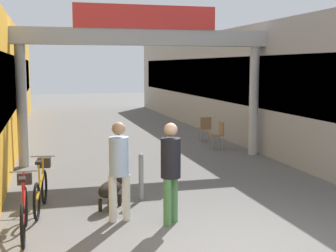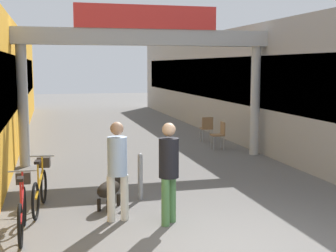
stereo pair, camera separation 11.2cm
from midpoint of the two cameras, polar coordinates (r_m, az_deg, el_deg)
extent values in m
plane|color=#605E5B|center=(7.24, 8.54, -14.56)|extent=(80.00, 80.00, 0.00)
cube|color=black|center=(17.19, -17.95, 5.35)|extent=(0.04, 23.40, 1.60)
cube|color=#9E9993|center=(18.86, 9.67, 5.14)|extent=(3.00, 26.00, 3.99)
cube|color=black|center=(18.29, 5.44, 5.77)|extent=(0.04, 23.40, 1.60)
cylinder|color=#B2B2B2|center=(13.02, -17.63, 2.32)|extent=(0.28, 0.28, 3.26)
cylinder|color=#B2B2B2|center=(14.35, 10.20, 2.98)|extent=(0.28, 0.28, 3.26)
cube|color=#B2B2B2|center=(13.26, -3.09, 10.74)|extent=(7.40, 0.44, 0.44)
cube|color=red|center=(13.11, -2.92, 13.15)|extent=(3.96, 0.10, 0.64)
cylinder|color=silver|center=(8.25, -7.15, -8.80)|extent=(0.15, 0.15, 0.81)
cylinder|color=silver|center=(8.30, -5.51, -8.67)|extent=(0.15, 0.15, 0.81)
cylinder|color=#A5BFE0|center=(8.10, -6.40, -3.69)|extent=(0.36, 0.36, 0.67)
sphere|color=tan|center=(8.02, -6.45, -0.32)|extent=(0.25, 0.25, 0.23)
cylinder|color=#4C7F47|center=(8.18, 0.31, -8.88)|extent=(0.20, 0.20, 0.81)
cylinder|color=#4C7F47|center=(7.97, -0.48, -9.31)|extent=(0.20, 0.20, 0.81)
cylinder|color=black|center=(7.89, -0.08, -3.91)|extent=(0.48, 0.48, 0.67)
sphere|color=tan|center=(7.81, -0.08, -0.44)|extent=(0.32, 0.32, 0.23)
ellipsoid|color=black|center=(8.99, -7.46, -7.62)|extent=(0.67, 0.79, 0.29)
sphere|color=black|center=(9.25, -6.57, -6.52)|extent=(0.34, 0.34, 0.25)
sphere|color=white|center=(9.18, -6.85, -7.38)|extent=(0.25, 0.25, 0.18)
cylinder|color=black|center=(9.29, -7.38, -8.81)|extent=(0.10, 0.10, 0.23)
cylinder|color=black|center=(9.21, -6.28, -8.93)|extent=(0.10, 0.10, 0.23)
cylinder|color=black|center=(8.91, -8.63, -9.53)|extent=(0.10, 0.10, 0.23)
cylinder|color=black|center=(8.83, -7.50, -9.67)|extent=(0.10, 0.10, 0.23)
torus|color=black|center=(8.37, -17.37, -9.35)|extent=(0.05, 0.67, 0.67)
torus|color=black|center=(7.40, -17.72, -11.59)|extent=(0.05, 0.67, 0.67)
cube|color=red|center=(7.83, -17.58, -9.14)|extent=(0.04, 0.94, 0.34)
cylinder|color=red|center=(7.66, -17.69, -7.81)|extent=(0.03, 0.03, 0.42)
cube|color=black|center=(7.60, -17.75, -6.21)|extent=(0.10, 0.22, 0.05)
cylinder|color=red|center=(8.21, -17.49, -6.93)|extent=(0.03, 0.03, 0.46)
cylinder|color=gray|center=(8.16, -17.55, -5.29)|extent=(0.46, 0.03, 0.03)
cube|color=#332D28|center=(8.39, -17.45, -6.06)|extent=(0.24, 0.20, 0.20)
torus|color=black|center=(9.58, -15.19, -7.15)|extent=(0.13, 0.67, 0.67)
torus|color=black|center=(8.61, -16.07, -8.84)|extent=(0.13, 0.67, 0.67)
cube|color=gold|center=(9.05, -15.64, -6.85)|extent=(0.15, 0.94, 0.34)
cylinder|color=gold|center=(8.88, -15.80, -5.66)|extent=(0.04, 0.04, 0.42)
cube|color=black|center=(8.84, -15.85, -4.27)|extent=(0.13, 0.23, 0.05)
cylinder|color=gold|center=(9.44, -15.31, -5.01)|extent=(0.04, 0.04, 0.46)
cylinder|color=gray|center=(9.39, -15.36, -3.58)|extent=(0.46, 0.08, 0.03)
cube|color=#332D28|center=(9.61, -15.17, -4.29)|extent=(0.26, 0.23, 0.20)
cylinder|color=gray|center=(9.50, -3.64, -6.40)|extent=(0.10, 0.10, 0.87)
sphere|color=gray|center=(9.40, -3.66, -3.65)|extent=(0.10, 0.10, 0.10)
cylinder|color=gray|center=(15.02, 5.21, -2.13)|extent=(0.03, 0.03, 0.45)
cylinder|color=gray|center=(15.34, 4.84, -1.93)|extent=(0.03, 0.03, 0.45)
cylinder|color=gray|center=(15.12, 6.45, -2.08)|extent=(0.03, 0.03, 0.45)
cylinder|color=gray|center=(15.44, 6.05, -1.88)|extent=(0.03, 0.03, 0.45)
cube|color=olive|center=(15.19, 5.65, -1.09)|extent=(0.42, 0.42, 0.04)
cube|color=olive|center=(15.21, 6.31, -0.25)|extent=(0.06, 0.40, 0.40)
cylinder|color=gray|center=(16.90, 3.56, -1.05)|extent=(0.03, 0.03, 0.45)
cylinder|color=gray|center=(16.99, 4.67, -1.02)|extent=(0.03, 0.03, 0.45)
cylinder|color=gray|center=(16.58, 3.86, -1.22)|extent=(0.03, 0.03, 0.45)
cylinder|color=gray|center=(16.67, 4.99, -1.18)|extent=(0.03, 0.03, 0.45)
cube|color=olive|center=(16.75, 4.28, -0.29)|extent=(0.43, 0.43, 0.04)
cube|color=olive|center=(16.55, 4.45, 0.39)|extent=(0.40, 0.07, 0.40)
camera|label=1|loc=(0.06, -90.30, -0.04)|focal=50.00mm
camera|label=2|loc=(0.06, 89.70, 0.04)|focal=50.00mm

